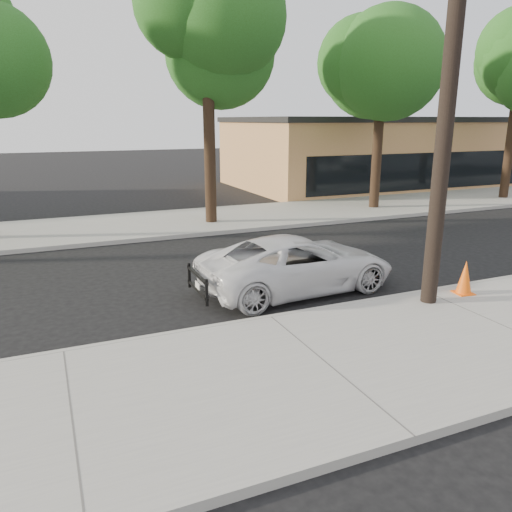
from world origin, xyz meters
name	(u,v)px	position (x,y,z in m)	size (l,w,h in m)	color
ground	(234,292)	(0.00, 0.00, 0.00)	(120.00, 120.00, 0.00)	black
near_sidewalk	(325,366)	(0.00, -4.30, 0.07)	(90.00, 4.40, 0.15)	gray
far_sidewalk	(158,224)	(0.00, 8.50, 0.07)	(90.00, 5.00, 0.15)	gray
curb_near	(270,319)	(0.00, -2.10, 0.07)	(90.00, 0.12, 0.16)	#9E9B93
building_main	(379,153)	(16.00, 16.00, 2.00)	(18.00, 10.00, 4.00)	#B47F4B
utility_pole	(449,86)	(3.60, -2.70, 4.70)	(1.40, 0.34, 9.00)	black
tree_c	(214,37)	(2.22, 7.64, 6.91)	(4.96, 4.80, 9.55)	black
tree_d	(388,64)	(10.20, 7.95, 6.37)	(4.50, 4.35, 8.75)	black
police_cruiser	(298,264)	(1.47, -0.49, 0.67)	(2.24, 4.85, 1.35)	silver
traffic_cone	(465,278)	(4.71, -2.61, 0.53)	(0.46, 0.46, 0.79)	#FF5F0D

